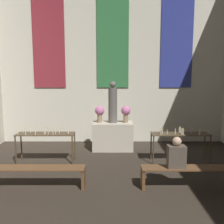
# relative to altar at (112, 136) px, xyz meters

# --- Properties ---
(wall_back) EXTENTS (7.93, 0.16, 5.98)m
(wall_back) POSITION_rel_altar_xyz_m (0.00, 1.01, 2.59)
(wall_back) COLOR beige
(wall_back) RESTS_ON ground_plane
(altar) EXTENTS (1.25, 0.72, 0.86)m
(altar) POSITION_rel_altar_xyz_m (0.00, 0.00, 0.00)
(altar) COLOR #BCB29E
(altar) RESTS_ON ground_plane
(statue) EXTENTS (0.27, 0.27, 1.28)m
(statue) POSITION_rel_altar_xyz_m (0.00, 0.00, 1.03)
(statue) COLOR #5B5651
(statue) RESTS_ON altar
(flower_vase_left) EXTENTS (0.29, 0.29, 0.53)m
(flower_vase_left) POSITION_rel_altar_xyz_m (-0.41, 0.00, 0.76)
(flower_vase_left) COLOR #937A5B
(flower_vase_left) RESTS_ON altar
(flower_vase_right) EXTENTS (0.29, 0.29, 0.53)m
(flower_vase_right) POSITION_rel_altar_xyz_m (0.41, 0.00, 0.76)
(flower_vase_right) COLOR #937A5B
(flower_vase_right) RESTS_ON altar
(candle_rack_left) EXTENTS (1.54, 0.46, 0.99)m
(candle_rack_left) POSITION_rel_altar_xyz_m (-1.80, -1.19, 0.27)
(candle_rack_left) COLOR #473823
(candle_rack_left) RESTS_ON ground_plane
(candle_rack_right) EXTENTS (1.54, 0.46, 0.98)m
(candle_rack_right) POSITION_rel_altar_xyz_m (1.80, -1.19, 0.27)
(candle_rack_right) COLOR #473823
(candle_rack_right) RESTS_ON ground_plane
(pew_back_left) EXTENTS (1.98, 0.36, 0.44)m
(pew_back_left) POSITION_rel_altar_xyz_m (-1.57, -2.76, -0.11)
(pew_back_left) COLOR brown
(pew_back_left) RESTS_ON ground_plane
(pew_back_right) EXTENTS (1.98, 0.36, 0.44)m
(pew_back_right) POSITION_rel_altar_xyz_m (1.57, -2.76, -0.11)
(pew_back_right) COLOR brown
(pew_back_right) RESTS_ON ground_plane
(person_seated) EXTENTS (0.36, 0.24, 0.64)m
(person_seated) POSITION_rel_altar_xyz_m (1.29, -2.76, 0.28)
(person_seated) COLOR #4C4238
(person_seated) RESTS_ON pew_back_right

